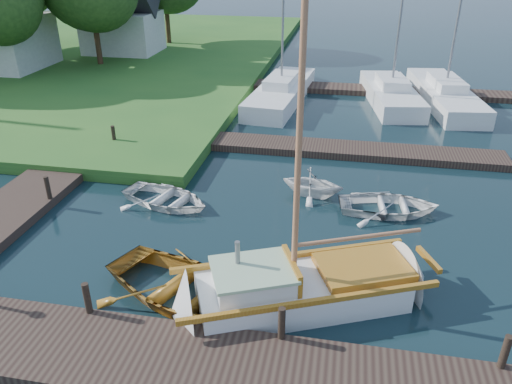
% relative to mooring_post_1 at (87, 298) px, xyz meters
% --- Properties ---
extents(ground, '(160.00, 160.00, 0.00)m').
position_rel_mooring_post_1_xyz_m(ground, '(3.00, 5.00, -0.70)').
color(ground, black).
rests_on(ground, ground).
extents(near_dock, '(18.00, 2.20, 0.30)m').
position_rel_mooring_post_1_xyz_m(near_dock, '(3.00, -1.00, -0.55)').
color(near_dock, black).
rests_on(near_dock, ground).
extents(left_dock, '(2.20, 18.00, 0.30)m').
position_rel_mooring_post_1_xyz_m(left_dock, '(-5.00, 7.00, -0.55)').
color(left_dock, black).
rests_on(left_dock, ground).
extents(far_dock, '(14.00, 1.60, 0.30)m').
position_rel_mooring_post_1_xyz_m(far_dock, '(5.00, 11.50, -0.55)').
color(far_dock, black).
rests_on(far_dock, ground).
extents(pontoon, '(30.00, 1.60, 0.30)m').
position_rel_mooring_post_1_xyz_m(pontoon, '(13.00, 21.00, -0.55)').
color(pontoon, black).
rests_on(pontoon, ground).
extents(mooring_post_1, '(0.16, 0.16, 0.80)m').
position_rel_mooring_post_1_xyz_m(mooring_post_1, '(0.00, 0.00, 0.00)').
color(mooring_post_1, black).
rests_on(mooring_post_1, near_dock).
extents(mooring_post_2, '(0.16, 0.16, 0.80)m').
position_rel_mooring_post_1_xyz_m(mooring_post_2, '(4.50, 0.00, 0.00)').
color(mooring_post_2, black).
rests_on(mooring_post_2, near_dock).
extents(mooring_post_3, '(0.16, 0.16, 0.80)m').
position_rel_mooring_post_1_xyz_m(mooring_post_3, '(9.00, 0.00, 0.00)').
color(mooring_post_3, black).
rests_on(mooring_post_3, near_dock).
extents(mooring_post_4, '(0.16, 0.16, 0.80)m').
position_rel_mooring_post_1_xyz_m(mooring_post_4, '(-4.00, 5.00, 0.00)').
color(mooring_post_4, black).
rests_on(mooring_post_4, left_dock).
extents(mooring_post_5, '(0.16, 0.16, 0.80)m').
position_rel_mooring_post_1_xyz_m(mooring_post_5, '(-4.00, 10.00, 0.00)').
color(mooring_post_5, black).
rests_on(mooring_post_5, left_dock).
extents(sailboat, '(7.34, 4.63, 9.83)m').
position_rel_mooring_post_1_xyz_m(sailboat, '(4.90, 1.70, -0.36)').
color(sailboat, silver).
rests_on(sailboat, ground).
extents(dinghy, '(5.10, 4.50, 0.88)m').
position_rel_mooring_post_1_xyz_m(dinghy, '(1.78, 1.24, -0.26)').
color(dinghy, '#975510').
rests_on(dinghy, ground).
extents(tender_a, '(3.68, 3.08, 0.65)m').
position_rel_mooring_post_1_xyz_m(tender_a, '(-0.26, 5.86, -0.37)').
color(tender_a, silver).
rests_on(tender_a, ground).
extents(tender_b, '(2.40, 2.16, 1.12)m').
position_rel_mooring_post_1_xyz_m(tender_b, '(4.54, 7.43, -0.14)').
color(tender_b, silver).
rests_on(tender_b, ground).
extents(tender_c, '(3.45, 2.63, 0.67)m').
position_rel_mooring_post_1_xyz_m(tender_c, '(7.11, 6.69, -0.37)').
color(tender_c, silver).
rests_on(tender_c, ground).
extents(marina_boat_0, '(2.99, 8.73, 10.03)m').
position_rel_mooring_post_1_xyz_m(marina_boat_0, '(1.89, 18.41, -0.14)').
color(marina_boat_0, silver).
rests_on(marina_boat_0, ground).
extents(marina_boat_2, '(3.30, 7.50, 10.43)m').
position_rel_mooring_post_1_xyz_m(marina_boat_2, '(7.77, 19.17, -0.13)').
color(marina_boat_2, silver).
rests_on(marina_boat_2, ground).
extents(marina_boat_3, '(3.32, 8.92, 13.17)m').
position_rel_mooring_post_1_xyz_m(marina_boat_3, '(10.63, 19.60, -0.11)').
color(marina_boat_3, silver).
rests_on(marina_boat_3, ground).
extents(house_c, '(5.25, 4.00, 5.28)m').
position_rel_mooring_post_1_xyz_m(house_c, '(-11.00, 27.00, 1.88)').
color(house_c, beige).
rests_on(house_c, shore).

